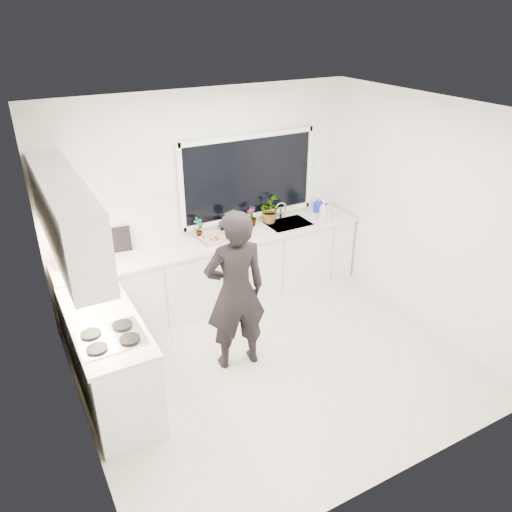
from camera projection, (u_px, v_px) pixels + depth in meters
floor at (275, 364)px, 5.50m from camera, size 4.00×3.50×0.02m
wall_back at (205, 199)px, 6.27m from camera, size 4.00×0.02×2.70m
wall_left at (64, 307)px, 4.03m from camera, size 0.02×3.50×2.70m
wall_right at (426, 216)px, 5.75m from camera, size 0.02×3.50×2.70m
ceiling at (280, 112)px, 4.28m from camera, size 4.00×3.50×0.02m
window at (249, 177)px, 6.41m from camera, size 1.80×0.02×1.00m
base_cabinets_back at (218, 273)px, 6.44m from camera, size 3.92×0.58×0.88m
base_cabinets_left at (110, 360)px, 4.86m from camera, size 0.58×1.60×0.88m
countertop_back at (217, 241)px, 6.22m from camera, size 3.94×0.62×0.04m
countertop_left at (103, 320)px, 4.65m from camera, size 0.62×1.60×0.04m
upper_cabinets at (66, 216)px, 4.45m from camera, size 0.34×2.10×0.70m
sink at (288, 227)px, 6.69m from camera, size 0.58×0.42×0.14m
faucet at (281, 211)px, 6.78m from camera, size 0.03×0.03×0.22m
stovetop at (110, 337)px, 4.35m from camera, size 0.56×0.48×0.03m
person at (235, 292)px, 5.12m from camera, size 0.70×0.51×1.79m
pizza_tray at (217, 239)px, 6.19m from camera, size 0.46×0.34×0.03m
pizza at (217, 238)px, 6.18m from camera, size 0.42×0.30×0.01m
watering_can at (318, 207)px, 7.02m from camera, size 0.15×0.15×0.13m
paper_towel_roll at (69, 257)px, 5.49m from camera, size 0.12×0.12×0.26m
knife_block at (61, 258)px, 5.50m from camera, size 0.15×0.12×0.22m
utensil_crock at (111, 285)px, 5.04m from camera, size 0.15×0.15×0.16m
picture_frame_large at (99, 244)px, 5.75m from camera, size 0.22×0.05×0.28m
picture_frame_small at (120, 239)px, 5.86m from camera, size 0.25×0.05×0.30m
herb_plants at (254, 214)px, 6.54m from camera, size 1.25×0.35×0.33m
soap_bottles at (325, 212)px, 6.70m from camera, size 0.23×0.15×0.28m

